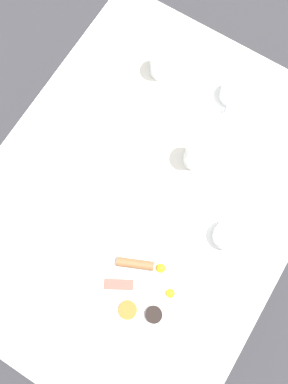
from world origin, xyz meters
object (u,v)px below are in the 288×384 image
Objects in this scene: water_glass_short at (198,152)px; wine_glass_spare at (162,62)px; teacup_with_saucer_right at (233,93)px; water_glass_tall at (44,263)px; breakfast_plate at (145,288)px; teacup_with_saucer_left at (228,235)px; spoon_for_tea at (200,58)px; knife_by_plate at (40,198)px; fork_by_plate at (98,137)px.

water_glass_short is 1.24× the size of wine_glass_spare.
water_glass_tall reaches higher than teacup_with_saucer_right.
teacup_with_saucer_left is at bearing -116.65° from breakfast_plate.
water_glass_tall is 0.82m from spoon_for_tea.
breakfast_plate is 1.80× the size of spoon_for_tea.
breakfast_plate is at bearing 63.35° from teacup_with_saucer_left.
water_glass_short is (-0.00, 0.24, 0.04)m from teacup_with_saucer_right.
wine_glass_spare is at bearing -40.02° from water_glass_short.
teacup_with_saucer_left is 0.72× the size of knife_by_plate.
wine_glass_spare is at bearing -99.54° from fork_by_plate.
fork_by_plate is (0.29, 0.34, -0.02)m from teacup_with_saucer_right.
breakfast_plate is 0.49m from fork_by_plate.
spoon_for_tea is at bearing -104.76° from knife_by_plate.
wine_glass_spare reaches higher than knife_by_plate.
teacup_with_saucer_right is 1.12× the size of water_glass_short.
teacup_with_saucer_left is 0.76× the size of fork_by_plate.
teacup_with_saucer_left is 0.58m from wine_glass_spare.
water_glass_tall reaches higher than spoon_for_tea.
spoon_for_tea is (-0.09, -0.11, -0.05)m from wine_glass_spare.
water_glass_short reaches higher than knife_by_plate.
water_glass_short is 0.81× the size of spoon_for_tea.
water_glass_tall is at bearing 68.03° from water_glass_short.
water_glass_tall is 1.00× the size of water_glass_short.
fork_by_plate is at bearing -40.47° from breakfast_plate.
spoon_for_tea is at bearing -52.95° from teacup_with_saucer_left.
breakfast_plate is at bearing 117.13° from wine_glass_spare.
water_glass_tall is 0.21m from knife_by_plate.
breakfast_plate is 0.70m from wine_glass_spare.
water_glass_tall is at bearing 93.56° from wine_glass_spare.
knife_by_plate is (0.33, 0.60, -0.02)m from teacup_with_saucer_right.
wine_glass_spare is 0.52× the size of knife_by_plate.
breakfast_plate is 0.28m from teacup_with_saucer_left.
knife_by_plate is (0.09, 0.56, -0.05)m from wine_glass_spare.
wine_glass_spare reaches higher than breakfast_plate.
spoon_for_tea is at bearing -127.94° from wine_glass_spare.
teacup_with_saucer_right is 0.45m from fork_by_plate.
fork_by_plate is at bearing -7.12° from teacup_with_saucer_left.
spoon_for_tea is at bearing -92.86° from water_glass_tall.
water_glass_tall is at bearing 75.13° from teacup_with_saucer_right.
breakfast_plate is 1.51× the size of fork_by_plate.
teacup_with_saucer_left is (-0.13, -0.25, 0.02)m from breakfast_plate.
teacup_with_saucer_left is 0.26m from water_glass_short.
teacup_with_saucer_right reaches higher than spoon_for_tea.
water_glass_tall is 0.68× the size of fork_by_plate.
teacup_with_saucer_right is 0.72× the size of knife_by_plate.
wine_glass_spare is (0.32, -0.62, 0.04)m from breakfast_plate.
water_glass_tall is 0.71m from wine_glass_spare.
breakfast_plate is 0.77m from spoon_for_tea.
spoon_for_tea is (0.16, -0.07, -0.02)m from teacup_with_saucer_right.
wine_glass_spare is at bearing 8.83° from teacup_with_saucer_right.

